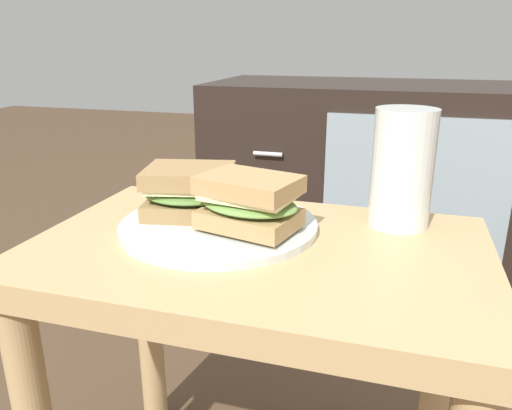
# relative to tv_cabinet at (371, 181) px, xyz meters

# --- Properties ---
(side_table) EXTENTS (0.56, 0.36, 0.46)m
(side_table) POSITION_rel_tv_cabinet_xyz_m (-0.08, -0.95, 0.08)
(side_table) COLOR tan
(side_table) RESTS_ON ground
(tv_cabinet) EXTENTS (0.96, 0.46, 0.58)m
(tv_cabinet) POSITION_rel_tv_cabinet_xyz_m (0.00, 0.00, 0.00)
(tv_cabinet) COLOR black
(tv_cabinet) RESTS_ON ground
(plate) EXTENTS (0.26, 0.26, 0.01)m
(plate) POSITION_rel_tv_cabinet_xyz_m (-0.15, -0.91, 0.17)
(plate) COLOR silver
(plate) RESTS_ON side_table
(sandwich_front) EXTENTS (0.14, 0.12, 0.07)m
(sandwich_front) POSITION_rel_tv_cabinet_xyz_m (-0.19, -0.90, 0.21)
(sandwich_front) COLOR #9E7A4C
(sandwich_front) RESTS_ON plate
(sandwich_back) EXTENTS (0.14, 0.12, 0.07)m
(sandwich_back) POSITION_rel_tv_cabinet_xyz_m (-0.10, -0.93, 0.22)
(sandwich_back) COLOR tan
(sandwich_back) RESTS_ON plate
(beer_glass) EXTENTS (0.08, 0.08, 0.16)m
(beer_glass) POSITION_rel_tv_cabinet_xyz_m (0.08, -0.83, 0.25)
(beer_glass) COLOR silver
(beer_glass) RESTS_ON side_table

